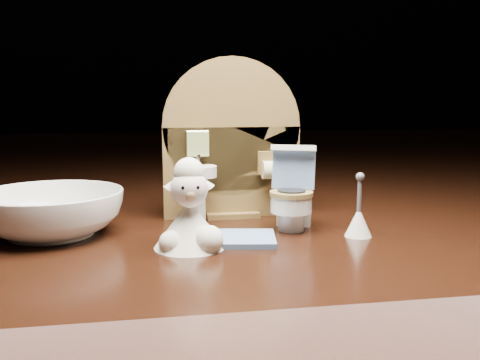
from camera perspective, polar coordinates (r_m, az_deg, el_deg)
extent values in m
cube|color=#32170C|center=(0.47, 0.37, -11.48)|extent=(2.50, 2.50, 0.10)
cube|color=brown|center=(0.51, -0.93, 0.90)|extent=(0.13, 0.02, 0.09)
cylinder|color=brown|center=(0.51, -0.94, 5.71)|extent=(0.13, 0.02, 0.13)
cube|color=brown|center=(0.52, -0.92, -3.54)|extent=(0.05, 0.04, 0.01)
cylinder|color=white|center=(0.49, -4.38, -1.91)|extent=(0.01, 0.01, 0.04)
cylinder|color=white|center=(0.49, -4.38, 0.92)|extent=(0.03, 0.03, 0.01)
cylinder|color=silver|center=(0.49, -4.50, 2.21)|extent=(0.00, 0.00, 0.01)
cube|color=#92A55C|center=(0.49, -4.52, 3.83)|extent=(0.02, 0.01, 0.02)
cube|color=brown|center=(0.51, 3.27, 1.84)|extent=(0.02, 0.01, 0.02)
cylinder|color=beige|center=(0.50, 3.42, 1.08)|extent=(0.02, 0.02, 0.02)
cylinder|color=white|center=(0.46, 5.49, -4.36)|extent=(0.02, 0.02, 0.02)
cylinder|color=white|center=(0.46, 5.48, -2.53)|extent=(0.04, 0.04, 0.01)
cylinder|color=olive|center=(0.46, 5.49, -1.45)|extent=(0.04, 0.04, 0.00)
cube|color=white|center=(0.48, 5.80, -2.22)|extent=(0.03, 0.02, 0.04)
cube|color=#5B79A5|center=(0.47, 5.76, 1.27)|extent=(0.04, 0.03, 0.04)
cube|color=white|center=(0.46, 5.74, 3.42)|extent=(0.04, 0.02, 0.01)
cylinder|color=#A6BA1F|center=(0.47, 6.85, 1.02)|extent=(0.01, 0.01, 0.01)
cube|color=#5B79A5|center=(0.43, -0.13, -6.29)|extent=(0.06, 0.06, 0.00)
cone|color=white|center=(0.45, 12.53, -4.36)|extent=(0.02, 0.02, 0.02)
cylinder|color=#59595B|center=(0.45, 12.63, -1.57)|extent=(0.00, 0.00, 0.03)
sphere|color=#59595B|center=(0.45, 12.69, 0.34)|extent=(0.01, 0.01, 0.01)
cone|color=white|center=(0.41, -5.39, -4.67)|extent=(0.06, 0.06, 0.04)
sphere|color=white|center=(0.40, -3.37, -6.39)|extent=(0.02, 0.02, 0.02)
sphere|color=white|center=(0.40, -7.36, -6.64)|extent=(0.02, 0.02, 0.02)
sphere|color=white|center=(0.40, -5.43, -0.93)|extent=(0.03, 0.03, 0.03)
sphere|color=tan|center=(0.39, -5.32, -1.57)|extent=(0.01, 0.01, 0.01)
sphere|color=white|center=(0.40, -5.47, 0.79)|extent=(0.02, 0.02, 0.02)
cone|color=white|center=(0.40, -7.28, -0.42)|extent=(0.01, 0.01, 0.01)
cone|color=white|center=(0.41, -3.64, -0.32)|extent=(0.01, 0.01, 0.01)
sphere|color=black|center=(0.39, -6.06, -0.84)|extent=(0.00, 0.00, 0.00)
sphere|color=black|center=(0.39, -4.58, -0.80)|extent=(0.00, 0.00, 0.00)
imported|color=white|center=(0.47, -19.55, -3.37)|extent=(0.13, 0.13, 0.04)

